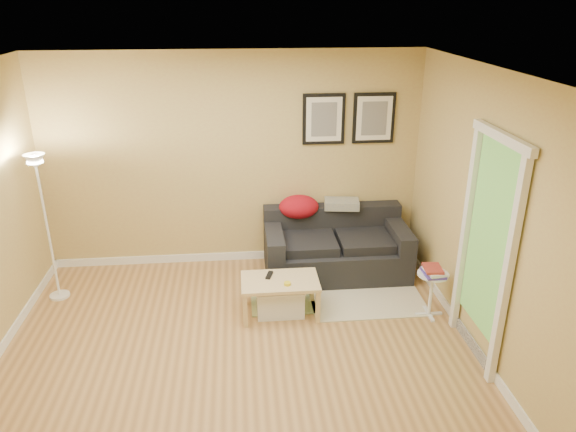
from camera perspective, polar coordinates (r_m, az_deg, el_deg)
The scene contains 22 objects.
floor at distance 5.29m, azimuth -5.23°, elevation -14.38°, with size 4.50×4.50×0.00m, color tan.
ceiling at distance 4.28m, azimuth -6.48°, elevation 14.77°, with size 4.50×4.50×0.00m, color white.
wall_back at distance 6.51m, azimuth -5.82°, elevation 5.71°, with size 4.50×4.50×0.00m, color tan.
wall_front at distance 2.91m, azimuth -5.70°, elevation -17.39°, with size 4.50×4.50×0.00m, color tan.
wall_right at distance 5.12m, azimuth 20.27°, elevation -0.33°, with size 4.00×4.00×0.00m, color tan.
baseboard_back at distance 6.96m, azimuth -5.42°, elevation -4.22°, with size 4.50×0.02×0.10m, color white.
baseboard_right at distance 5.69m, azimuth 18.47°, elevation -12.03°, with size 0.02×4.00×0.10m, color white.
sofa at distance 6.51m, azimuth 5.12°, elevation -3.02°, with size 1.70×0.90×0.75m, color black, non-canonical shape.
red_throw at distance 6.54m, azimuth 1.16°, elevation 0.99°, with size 0.48×0.36×0.28m, color #A40F23, non-canonical shape.
plaid_throw at distance 6.63m, azimuth 5.69°, elevation 1.29°, with size 0.42×0.26×0.10m, color tan, non-canonical shape.
framed_print_left at distance 6.44m, azimuth 3.80°, elevation 10.19°, with size 0.50×0.04×0.60m, color black, non-canonical shape.
framed_print_right at distance 6.56m, azimuth 9.06°, elevation 10.19°, with size 0.50×0.04×0.60m, color black, non-canonical shape.
area_rug at distance 6.16m, azimuth 8.26°, elevation -8.63°, with size 1.25×0.85×0.01m, color beige.
green_runner at distance 6.02m, azimuth -0.52°, elevation -9.16°, with size 0.70×0.50×0.01m, color #668C4C.
coffee_table at distance 5.75m, azimuth -0.85°, elevation -8.54°, with size 0.81×0.49×0.40m, color #DAC085, non-canonical shape.
remote_control at distance 5.72m, azimuth -1.99°, elevation -6.26°, with size 0.05×0.16×0.02m, color black.
tape_roll at distance 5.55m, azimuth -0.07°, elevation -7.17°, with size 0.07×0.07×0.03m, color yellow.
storage_bin at distance 5.80m, azimuth -0.86°, elevation -8.77°, with size 0.51×0.37×0.31m, color white, non-canonical shape.
side_table at distance 5.89m, azimuth 14.87°, elevation -8.02°, with size 0.33×0.33×0.50m, color white, non-canonical shape.
book_stack at distance 5.74m, azimuth 15.14°, elevation -5.61°, with size 0.20×0.26×0.08m, color #433091, non-canonical shape.
floor_lamp at distance 6.33m, azimuth -24.03°, elevation -1.62°, with size 0.22×0.22×1.67m, color white, non-canonical shape.
doorway at distance 5.08m, azimuth 20.04°, elevation -3.86°, with size 0.12×1.01×2.13m, color white, non-canonical shape.
Camera 1 is at (0.06, -4.24, 3.16)m, focal length 33.62 mm.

